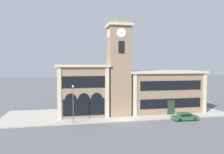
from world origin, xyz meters
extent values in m
plane|color=#56565B|center=(0.00, 0.00, 0.00)|extent=(300.00, 300.00, 0.00)
cube|color=#A39E93|center=(0.00, 6.54, 0.07)|extent=(43.42, 13.08, 0.15)
cube|color=#897056|center=(0.00, 5.08, 8.52)|extent=(3.99, 3.99, 17.04)
cube|color=beige|center=(0.00, 5.08, 17.27)|extent=(4.69, 4.69, 0.45)
cube|color=#897056|center=(0.00, 5.08, 17.79)|extent=(3.67, 3.67, 0.60)
cylinder|color=#4C4C51|center=(0.00, 5.08, 18.69)|extent=(0.10, 0.10, 1.20)
cylinder|color=silver|center=(0.00, 3.03, 15.66)|extent=(1.76, 0.10, 1.76)
cylinder|color=black|center=(0.00, 2.96, 15.66)|extent=(0.14, 0.04, 0.14)
cylinder|color=silver|center=(-2.05, 5.08, 15.66)|extent=(0.10, 1.76, 1.76)
cylinder|color=black|center=(-2.12, 5.08, 15.66)|extent=(0.04, 0.14, 0.14)
cube|color=black|center=(0.00, 3.04, 13.08)|extent=(1.12, 0.10, 2.20)
cube|color=#897056|center=(-6.91, 7.08, 4.70)|extent=(9.22, 8.00, 9.41)
cube|color=beige|center=(-6.91, 7.08, 9.63)|extent=(9.92, 8.70, 0.45)
cube|color=beige|center=(-11.17, 3.02, 4.70)|extent=(0.70, 0.16, 9.41)
cube|color=beige|center=(-2.65, 3.02, 4.70)|extent=(0.70, 0.16, 9.41)
cube|color=black|center=(-6.91, 3.04, 6.77)|extent=(7.56, 0.10, 2.07)
cube|color=black|center=(-6.91, 3.04, 2.26)|extent=(7.38, 0.10, 3.01)
cylinder|color=black|center=(-9.21, 3.03, 3.76)|extent=(2.03, 0.06, 2.03)
cylinder|color=black|center=(-6.91, 3.03, 3.76)|extent=(2.03, 0.06, 2.03)
cylinder|color=black|center=(-4.60, 3.03, 3.76)|extent=(2.03, 0.06, 2.03)
cube|color=#897056|center=(10.00, 7.08, 4.06)|extent=(15.41, 8.00, 8.12)
cube|color=beige|center=(10.00, 7.08, 8.34)|extent=(16.11, 8.70, 0.45)
cube|color=beige|center=(2.65, 3.02, 4.06)|extent=(0.70, 0.16, 8.12)
cube|color=beige|center=(17.36, 3.02, 4.06)|extent=(0.70, 0.16, 8.12)
cube|color=black|center=(10.00, 3.04, 5.84)|extent=(12.64, 0.10, 1.79)
cube|color=#1E3823|center=(10.00, 3.03, 1.46)|extent=(1.50, 0.12, 2.92)
cube|color=black|center=(10.00, 3.04, 2.34)|extent=(12.64, 0.10, 1.82)
cube|color=#285633|center=(10.58, -1.11, 0.47)|extent=(4.51, 1.91, 0.60)
cube|color=#285633|center=(10.40, -1.11, 1.05)|extent=(2.19, 1.67, 0.55)
cube|color=black|center=(10.40, -1.11, 1.05)|extent=(2.10, 1.70, 0.41)
cylinder|color=black|center=(11.98, -0.38, 0.31)|extent=(0.63, 0.24, 0.63)
cylinder|color=black|center=(11.94, -1.94, 0.31)|extent=(0.63, 0.24, 0.63)
cylinder|color=black|center=(9.22, -0.29, 0.31)|extent=(0.63, 0.24, 0.63)
cylinder|color=black|center=(9.18, -1.85, 0.31)|extent=(0.63, 0.24, 0.63)
cylinder|color=#4C4C51|center=(-8.89, 0.36, 3.12)|extent=(0.12, 0.12, 5.94)
sphere|color=silver|center=(-8.89, 0.36, 6.27)|extent=(0.36, 0.36, 0.36)
cylinder|color=black|center=(9.90, 0.21, 0.60)|extent=(0.18, 0.18, 0.90)
sphere|color=black|center=(9.90, 0.21, 1.13)|extent=(0.16, 0.16, 0.16)
cylinder|color=red|center=(12.10, 0.33, 0.50)|extent=(0.22, 0.22, 0.70)
sphere|color=red|center=(12.10, 0.33, 0.93)|extent=(0.19, 0.19, 0.19)
camera|label=1|loc=(-9.99, -35.83, 9.72)|focal=35.00mm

